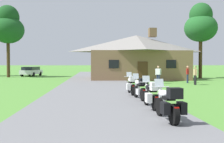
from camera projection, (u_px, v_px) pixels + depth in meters
ground_plane at (97, 87)px, 21.29m from camera, size 500.00×500.00×0.00m
asphalt_driveway at (98, 89)px, 19.30m from camera, size 6.40×80.00×0.06m
motorcycle_white_nearest_to_camera at (169, 104)px, 8.48m from camera, size 0.78×2.08×1.30m
motorcycle_black_second_in_row at (152, 95)px, 10.91m from camera, size 0.76×2.08×1.30m
motorcycle_white_third_in_row at (140, 89)px, 13.66m from camera, size 0.67×2.08×1.30m
motorcycle_white_farthest_in_row at (132, 85)px, 15.91m from camera, size 0.73×2.08×1.30m
stone_lodge at (136, 56)px, 33.09m from camera, size 11.81×9.09×6.27m
bystander_white_shirt_near_lodge at (158, 74)px, 24.99m from camera, size 0.49×0.37×1.67m
bystander_red_shirt_beside_signpost at (188, 73)px, 26.06m from camera, size 0.37×0.49×1.67m
bystander_tan_shirt_by_tree at (195, 74)px, 23.68m from camera, size 0.25×0.55×1.69m
tree_left_far at (8, 26)px, 36.49m from camera, size 4.33×4.33×9.83m
tree_right_of_lodge at (201, 25)px, 33.69m from camera, size 4.08×4.08×9.51m
parked_white_suv_far_left at (31, 71)px, 40.07m from camera, size 2.54×4.83×1.40m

